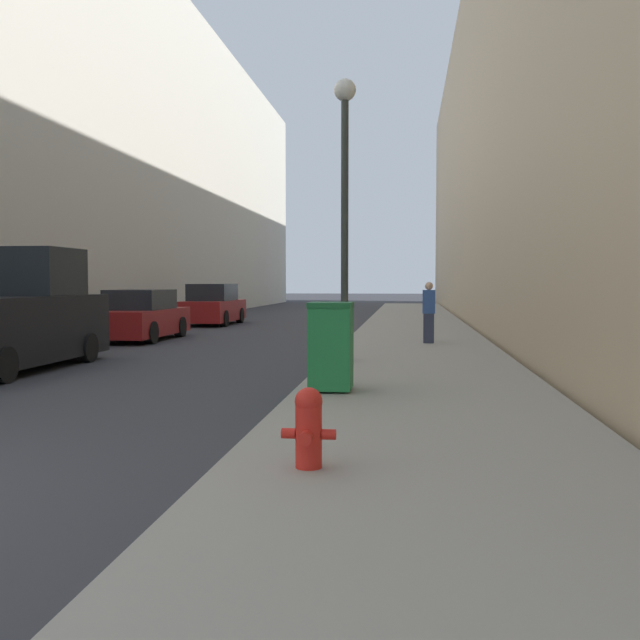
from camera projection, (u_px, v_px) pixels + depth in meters
The scene contains 10 objects.
sidewalk_right at pixel (416, 335), 22.32m from camera, with size 3.84×60.00×0.16m.
building_left_glass at pixel (40, 151), 31.88m from camera, with size 12.00×60.00×15.20m.
building_right_stone at pixel (614, 145), 28.87m from camera, with size 12.00×60.00×14.56m.
fire_hydrant at pixel (309, 426), 6.07m from camera, with size 0.47×0.35×0.69m.
trash_bin at pixel (331, 346), 10.36m from camera, with size 0.63×0.70×1.29m.
lamppost at pixel (345, 188), 14.09m from camera, with size 0.44×0.44×5.58m.
pickup_truck at pixel (5, 319), 14.06m from camera, with size 2.25×5.24×2.44m.
parked_sedan_near at pixel (141, 317), 21.32m from camera, with size 1.82×4.27×1.51m.
parked_sedan_far at pixel (213, 306), 28.98m from camera, with size 1.87×4.38×1.66m.
pedestrian_on_sidewalk at pixel (429, 312), 18.42m from camera, with size 0.32×0.21×1.58m.
Camera 1 is at (5.47, -4.46, 1.75)m, focal length 40.00 mm.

